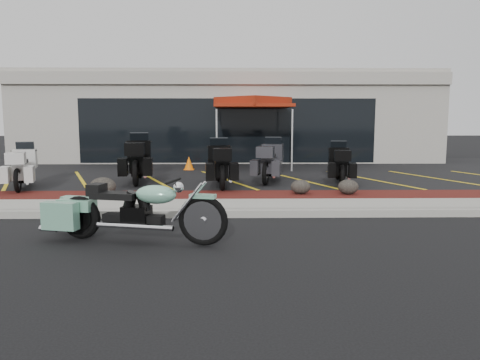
{
  "coord_description": "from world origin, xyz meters",
  "views": [
    {
      "loc": [
        0.17,
        -8.55,
        2.03
      ],
      "look_at": [
        0.34,
        1.2,
        0.73
      ],
      "focal_mm": 35.0,
      "sensor_mm": 36.0,
      "label": 1
    }
  ],
  "objects_px": {
    "traffic_cone": "(189,163)",
    "popup_canopy": "(253,104)",
    "hero_cruiser": "(203,213)",
    "touring_white": "(26,163)"
  },
  "relations": [
    {
      "from": "touring_white",
      "to": "popup_canopy",
      "type": "distance_m",
      "value": 8.21
    },
    {
      "from": "traffic_cone",
      "to": "popup_canopy",
      "type": "bearing_deg",
      "value": 18.81
    },
    {
      "from": "touring_white",
      "to": "hero_cruiser",
      "type": "bearing_deg",
      "value": -153.57
    },
    {
      "from": "touring_white",
      "to": "popup_canopy",
      "type": "relative_size",
      "value": 0.7
    },
    {
      "from": "hero_cruiser",
      "to": "touring_white",
      "type": "distance_m",
      "value": 8.0
    },
    {
      "from": "traffic_cone",
      "to": "popup_canopy",
      "type": "relative_size",
      "value": 0.16
    },
    {
      "from": "touring_white",
      "to": "traffic_cone",
      "type": "bearing_deg",
      "value": -63.82
    },
    {
      "from": "hero_cruiser",
      "to": "popup_canopy",
      "type": "xyz_separation_m",
      "value": [
        1.25,
        10.51,
        2.01
      ]
    },
    {
      "from": "traffic_cone",
      "to": "popup_canopy",
      "type": "distance_m",
      "value": 3.29
    },
    {
      "from": "traffic_cone",
      "to": "hero_cruiser",
      "type": "bearing_deg",
      "value": -83.52
    }
  ]
}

